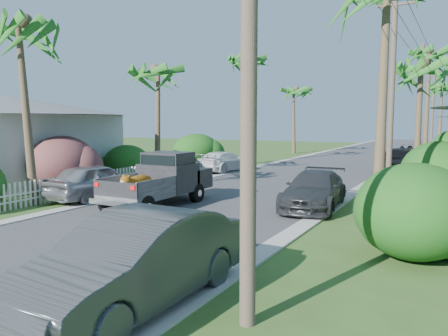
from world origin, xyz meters
The scene contains 30 objects.
ground centered at (0.00, 0.00, 0.00)m, with size 120.00×120.00×0.00m, color #365620.
road centered at (0.00, 25.00, 0.01)m, with size 8.00×100.00×0.02m, color #38383A.
curb_left centered at (-4.30, 25.00, 0.03)m, with size 0.60×100.00×0.06m, color #A5A39E.
curb_right centered at (4.30, 25.00, 0.03)m, with size 0.60×100.00×0.06m, color #A5A39E.
pickup_truck centered at (-1.68, 5.62, 1.01)m, with size 1.98×5.12×2.06m.
parked_car_rn centered at (3.60, -2.36, 0.82)m, with size 1.74×4.99×1.64m, color #323637.
parked_car_rm centered at (3.71, 7.73, 0.68)m, with size 1.92×4.72×1.37m, color #2D2F32.
parked_car_rf centered at (5.00, 20.96, 0.83)m, with size 1.95×4.85×1.65m, color black.
parked_car_rd centered at (5.00, 28.10, 0.73)m, with size 2.43×5.26×1.46m, color #9C9FA2.
parked_car_ln centered at (-4.92, 5.23, 0.76)m, with size 1.79×4.44×1.51m, color #9C9EA2.
parked_car_lf centered at (-4.92, 16.48, 0.66)m, with size 1.84×4.52×1.31m, color silver.
palm_l_a centered at (-6.20, 3.00, 6.93)m, with size 4.40×4.40×8.20m.
palm_l_b centered at (-6.80, 12.00, 6.15)m, with size 4.40×4.40×7.40m.
palm_l_c centered at (-6.00, 22.00, 7.91)m, with size 4.40×4.40×9.20m.
palm_l_d centered at (-6.50, 34.00, 6.44)m, with size 4.40×4.40×7.70m.
palm_r_b centered at (6.60, 15.00, 5.95)m, with size 4.40×4.40×7.20m.
palm_r_c centered at (6.20, 26.00, 8.11)m, with size 4.40×4.40×9.40m.
palm_r_d centered at (6.50, 40.00, 6.74)m, with size 4.40×4.40×8.00m.
shrub_l_b centered at (-7.80, 6.00, 1.30)m, with size 3.00×3.30×2.60m, color #A61752.
shrub_l_c centered at (-7.40, 10.00, 1.00)m, with size 2.40×2.64×2.00m, color #1A4212.
shrub_l_d centered at (-8.00, 18.00, 1.20)m, with size 3.20×3.52×2.40m, color #1A4212.
shrub_r_a centered at (7.60, 3.00, 1.15)m, with size 2.80×3.08×2.30m, color #1A4212.
shrub_r_b centered at (7.80, 11.00, 1.25)m, with size 3.00×3.30×2.50m, color #1A4212.
shrub_r_c centered at (7.50, 20.00, 1.05)m, with size 2.60×2.86×2.10m, color #1A4212.
picket_fence centered at (-6.00, 5.50, 0.50)m, with size 0.10×11.00×1.00m, color white.
house_left centered at (-13.00, 7.00, 2.12)m, with size 9.00×8.00×4.60m.
utility_pole_a centered at (5.60, -2.00, 4.60)m, with size 1.60×0.26×9.00m.
utility_pole_b centered at (5.60, 13.00, 4.60)m, with size 1.60×0.26×9.00m.
utility_pole_c centered at (5.60, 28.00, 4.60)m, with size 1.60×0.26×9.00m.
utility_pole_d centered at (5.60, 43.00, 4.60)m, with size 1.60×0.26×9.00m.
Camera 1 is at (8.51, -8.12, 3.28)m, focal length 35.00 mm.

